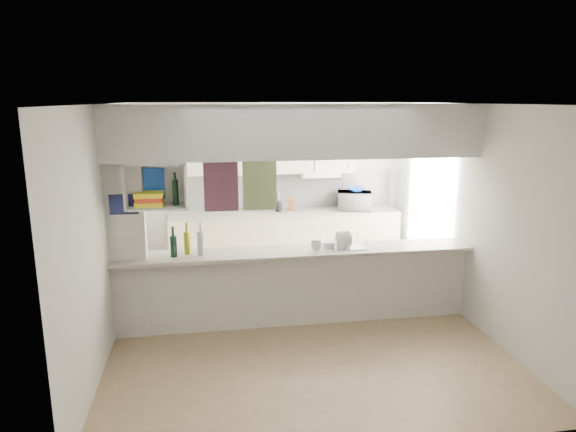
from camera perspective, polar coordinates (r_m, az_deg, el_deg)
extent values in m
plane|color=#8E7452|center=(6.36, 0.91, -11.78)|extent=(4.80, 4.80, 0.00)
plane|color=white|center=(5.78, 1.00, 12.36)|extent=(4.80, 4.80, 0.00)
plane|color=silver|center=(8.26, -2.00, 3.44)|extent=(4.20, 0.00, 4.20)
plane|color=silver|center=(5.94, -19.40, -1.02)|extent=(0.00, 4.80, 4.80)
plane|color=silver|center=(6.63, 19.12, 0.39)|extent=(0.00, 4.80, 4.80)
cube|color=silver|center=(6.19, 0.92, -8.07)|extent=(4.20, 0.15, 0.88)
cube|color=#A6A192|center=(6.04, 0.94, -3.99)|extent=(4.20, 0.50, 0.04)
cube|color=white|center=(5.79, 0.99, 9.39)|extent=(4.20, 0.50, 0.60)
cube|color=silver|center=(5.91, -17.50, -0.95)|extent=(0.40, 0.18, 2.60)
cube|color=#191E4C|center=(5.76, -17.79, 1.24)|extent=(0.30, 0.01, 0.22)
cube|color=white|center=(5.81, -17.64, -0.98)|extent=(0.30, 0.01, 0.24)
cube|color=#2D1423|center=(5.99, -7.45, 3.43)|extent=(0.40, 0.02, 0.62)
cube|color=#176568|center=(6.02, -3.16, 3.57)|extent=(0.40, 0.02, 0.62)
cube|color=white|center=(5.72, -14.31, 1.00)|extent=(0.65, 0.35, 0.02)
cube|color=white|center=(5.65, -14.58, 5.72)|extent=(0.65, 0.35, 0.02)
cube|color=white|center=(5.84, -14.31, 3.60)|extent=(0.65, 0.02, 0.50)
cube|color=white|center=(5.72, -17.56, 3.21)|extent=(0.02, 0.35, 0.50)
cube|color=white|center=(5.66, -11.29, 3.47)|extent=(0.02, 0.35, 0.50)
cube|color=yellow|center=(5.73, -15.13, 1.33)|extent=(0.30, 0.24, 0.05)
cube|color=red|center=(5.72, -15.16, 1.83)|extent=(0.28, 0.22, 0.05)
cube|color=yellow|center=(5.71, -15.19, 2.32)|extent=(0.30, 0.24, 0.05)
cube|color=#0E3B9A|center=(5.81, -14.83, 3.52)|extent=(0.26, 0.02, 0.34)
cylinder|color=black|center=(5.68, -12.38, 2.58)|extent=(0.06, 0.06, 0.28)
cube|color=beige|center=(8.18, -0.30, -2.74)|extent=(3.60, 0.60, 0.90)
cube|color=#A6A192|center=(8.07, -0.30, 0.37)|extent=(3.60, 0.63, 0.03)
cube|color=silver|center=(8.29, -0.61, 2.92)|extent=(3.60, 0.03, 0.60)
cube|color=beige|center=(8.02, -1.88, 7.34)|extent=(2.62, 0.34, 0.72)
cube|color=white|center=(8.13, 3.47, 4.55)|extent=(0.60, 0.46, 0.12)
cube|color=silver|center=(7.91, 3.83, 4.07)|extent=(0.60, 0.02, 0.05)
imported|color=white|center=(8.26, 7.41, 1.70)|extent=(0.60, 0.48, 0.29)
imported|color=#0E3B9A|center=(8.21, 7.50, 2.90)|extent=(0.27, 0.27, 0.07)
cube|color=silver|center=(6.16, 6.51, -3.46)|extent=(0.44, 0.36, 0.01)
cylinder|color=white|center=(6.09, 5.67, -2.57)|extent=(0.04, 0.20, 0.20)
cylinder|color=white|center=(6.12, 6.19, -2.52)|extent=(0.04, 0.20, 0.20)
cylinder|color=white|center=(6.14, 6.70, -2.47)|extent=(0.04, 0.20, 0.20)
imported|color=white|center=(5.99, 3.15, -3.29)|extent=(0.14, 0.14, 0.10)
cylinder|color=black|center=(5.89, -12.60, -3.31)|extent=(0.08, 0.08, 0.24)
cylinder|color=black|center=(5.85, -12.68, -1.67)|extent=(0.03, 0.03, 0.11)
cylinder|color=olive|center=(5.96, -11.12, -2.98)|extent=(0.08, 0.08, 0.26)
cylinder|color=olive|center=(5.91, -11.20, -1.27)|extent=(0.03, 0.03, 0.11)
cylinder|color=silver|center=(5.88, -9.68, -3.06)|extent=(0.08, 0.08, 0.27)
cylinder|color=silver|center=(5.83, -9.75, -1.24)|extent=(0.03, 0.03, 0.11)
cylinder|color=silver|center=(6.14, 4.57, -3.23)|extent=(0.14, 0.14, 0.07)
cube|color=black|center=(6.17, 7.88, -3.50)|extent=(0.14, 0.07, 0.01)
cylinder|color=black|center=(8.09, -1.06, 1.04)|extent=(0.11, 0.11, 0.15)
cube|color=brown|center=(8.14, 0.36, 1.31)|extent=(0.12, 0.10, 0.20)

